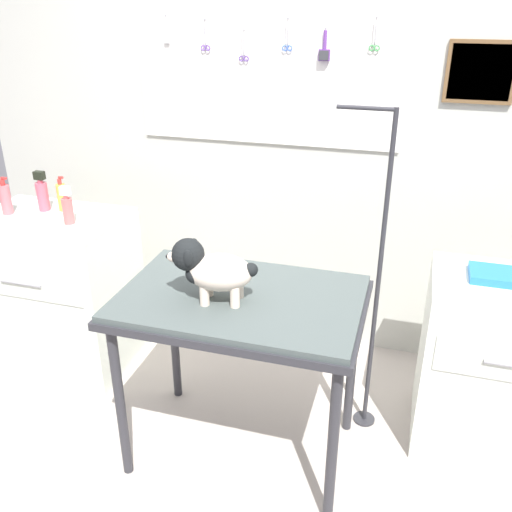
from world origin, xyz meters
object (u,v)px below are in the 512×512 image
dog (211,269)px  grooming_table (241,312)px  cabinet_right (496,365)px  counter_left (60,291)px  grooming_arm (375,294)px  shampoo_bottle (6,199)px

dog → grooming_table: bearing=36.7°
dog → cabinet_right: bearing=22.0°
cabinet_right → counter_left: bearing=179.9°
dog → grooming_arm: bearing=34.7°
dog → cabinet_right: dog is taller
grooming_arm → shampoo_bottle: 2.03m
cabinet_right → dog: bearing=-158.0°
grooming_arm → counter_left: grooming_arm is taller
shampoo_bottle → counter_left: bearing=2.7°
grooming_arm → cabinet_right: bearing=5.1°
counter_left → grooming_table: bearing=-18.9°
grooming_table → dog: (-0.10, -0.08, 0.23)m
grooming_arm → dog: bearing=-145.3°
counter_left → cabinet_right: bearing=-0.1°
dog → counter_left: (-1.14, 0.50, -0.54)m
dog → shampoo_bottle: bearing=160.5°
shampoo_bottle → dog: bearing=-19.5°
grooming_table → cabinet_right: bearing=20.5°
grooming_arm → counter_left: size_ratio=1.76×
counter_left → shampoo_bottle: bearing=-177.3°
counter_left → grooming_arm: bearing=-1.9°
counter_left → shampoo_bottle: 0.59m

